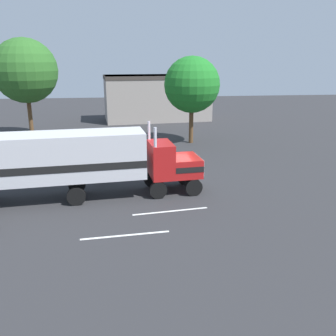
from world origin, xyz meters
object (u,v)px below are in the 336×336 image
object	(u,v)px
person_bystander	(101,171)
tree_center	(192,85)
tree_left	(25,71)
semi_truck	(76,159)
parked_car	(71,139)

from	to	relation	value
person_bystander	tree_center	world-z (taller)	tree_center
tree_left	tree_center	world-z (taller)	tree_left
tree_left	tree_center	distance (m)	17.49
tree_left	semi_truck	bearing A→B (deg)	-69.49
parked_car	semi_truck	bearing A→B (deg)	-80.69
parked_car	tree_left	world-z (taller)	tree_left
semi_truck	tree_center	size ratio (longest dim) A/B	1.66
person_bystander	parked_car	distance (m)	11.83
person_bystander	parked_car	world-z (taller)	person_bystander
person_bystander	tree_left	world-z (taller)	tree_left
semi_truck	parked_car	xyz separation A→B (m)	(-2.31, 14.10, -1.72)
semi_truck	parked_car	size ratio (longest dim) A/B	3.02
parked_car	tree_left	distance (m)	9.31
parked_car	tree_center	xyz separation A→B (m)	(12.07, 0.41, 5.05)
person_bystander	tree_left	distance (m)	19.24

